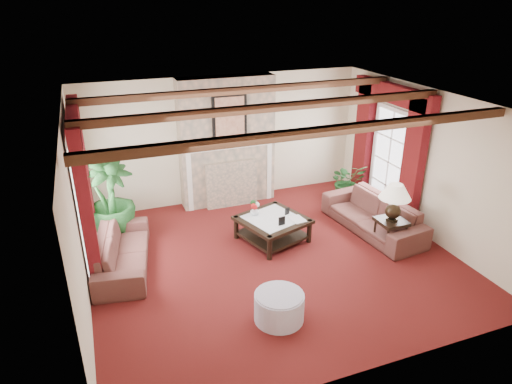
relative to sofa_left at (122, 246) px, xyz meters
name	(u,v)px	position (x,y,z in m)	size (l,w,h in m)	color
floor	(273,258)	(2.43, -0.66, -0.39)	(6.00, 6.00, 0.00)	#3D0E0B
ceiling	(276,103)	(2.43, -0.66, 2.31)	(6.00, 6.00, 0.00)	white
back_wall	(224,139)	(2.43, 2.09, 0.96)	(6.00, 0.02, 2.70)	beige
left_wall	(76,216)	(-0.57, -0.66, 0.96)	(0.02, 5.50, 2.70)	beige
right_wall	(426,164)	(5.43, -0.66, 0.96)	(0.02, 5.50, 2.70)	beige
ceiling_beams	(276,107)	(2.43, -0.66, 2.25)	(6.00, 3.00, 0.12)	#3C2013
fireplace	(225,76)	(2.43, 1.89, 2.31)	(2.00, 0.52, 2.70)	tan
french_door_left	(69,142)	(-0.54, 0.34, 1.74)	(0.10, 1.10, 2.16)	white
french_door_right	(396,110)	(5.40, 0.34, 1.74)	(0.10, 1.10, 2.16)	white
curtains_left	(72,114)	(-0.43, 0.34, 2.16)	(0.20, 2.40, 2.55)	#430B09
curtains_right	(394,88)	(5.29, 0.34, 2.16)	(0.20, 2.40, 2.55)	#430B09
sofa_left	(122,246)	(0.00, 0.00, 0.00)	(0.92, 2.08, 0.79)	#3B101F
sofa_right	(374,210)	(4.61, -0.37, 0.03)	(0.87, 2.24, 0.86)	#3B101F
potted_palm	(112,216)	(-0.06, 1.07, 0.05)	(1.59, 1.80, 0.88)	black
small_plant	(347,185)	(4.90, 1.06, -0.06)	(0.85, 0.93, 0.66)	black
coffee_table	(272,229)	(2.66, -0.05, -0.17)	(1.09, 1.09, 0.45)	black
side_table	(390,234)	(4.51, -1.05, -0.11)	(0.48, 0.48, 0.56)	black
ottoman	(279,307)	(1.89, -2.15, -0.19)	(0.70, 0.70, 0.41)	#ACA9C0
table_lamp	(394,202)	(4.51, -1.05, 0.51)	(0.55, 0.55, 0.69)	black
flower_vase	(255,211)	(2.41, 0.18, 0.14)	(0.20, 0.21, 0.16)	silver
book	(292,214)	(2.94, -0.29, 0.21)	(0.23, 0.05, 0.31)	black
photo_frame_a	(282,221)	(2.71, -0.37, 0.14)	(0.13, 0.02, 0.17)	black
photo_frame_b	(287,211)	(2.97, -0.01, 0.12)	(0.11, 0.02, 0.14)	black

